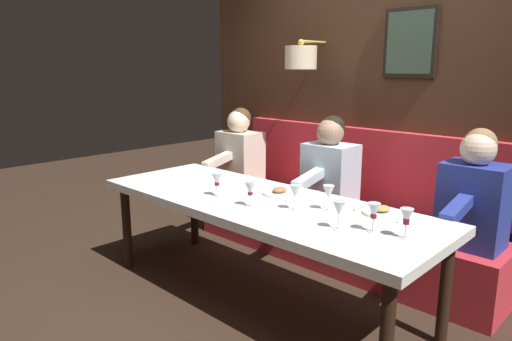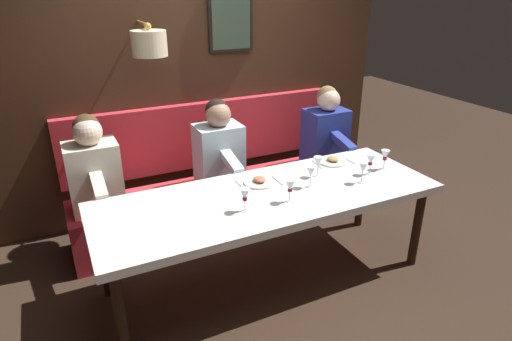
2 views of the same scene
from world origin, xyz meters
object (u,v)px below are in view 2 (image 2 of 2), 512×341
at_px(diner_middle, 93,167).
at_px(wine_glass_4, 385,156).
at_px(wine_glass_3, 245,195).
at_px(diner_nearest, 326,129).
at_px(wine_glass_5, 311,172).
at_px(wine_glass_2, 318,162).
at_px(dining_table, 269,201).
at_px(diner_near, 219,147).
at_px(wine_glass_0, 371,160).
at_px(wine_glass_6, 363,168).
at_px(wine_glass_1, 290,186).

distance_m(diner_middle, wine_glass_4, 2.33).
xyz_separation_m(wine_glass_3, wine_glass_4, (0.15, -1.32, -0.00)).
bearing_deg(diner_nearest, wine_glass_5, 140.03).
distance_m(wine_glass_2, wine_glass_5, 0.21).
bearing_deg(diner_middle, dining_table, -128.79).
height_order(diner_nearest, wine_glass_3, diner_nearest).
bearing_deg(diner_near, diner_middle, 90.00).
bearing_deg(wine_glass_0, wine_glass_3, 95.77).
bearing_deg(wine_glass_3, wine_glass_6, -89.11).
distance_m(diner_near, wine_glass_5, 0.98).
relative_size(wine_glass_2, wine_glass_4, 1.00).
bearing_deg(wine_glass_5, wine_glass_3, 101.85).
distance_m(wine_glass_2, wine_glass_4, 0.58).
xyz_separation_m(diner_middle, wine_glass_1, (-1.05, -1.17, 0.04)).
distance_m(diner_middle, wine_glass_3, 1.33).
distance_m(diner_middle, wine_glass_0, 2.18).
bearing_deg(wine_glass_3, diner_near, -12.14).
bearing_deg(wine_glass_3, diner_nearest, -52.67).
relative_size(wine_glass_0, wine_glass_6, 1.00).
xyz_separation_m(diner_nearest, diner_middle, (0.00, 2.19, 0.00)).
height_order(diner_middle, wine_glass_6, diner_middle).
bearing_deg(wine_glass_2, wine_glass_3, 109.29).
relative_size(wine_glass_3, wine_glass_4, 1.00).
relative_size(diner_nearest, wine_glass_0, 4.82).
distance_m(diner_middle, wine_glass_1, 1.57).
xyz_separation_m(wine_glass_2, wine_glass_6, (-0.25, -0.24, 0.00)).
relative_size(diner_nearest, wine_glass_6, 4.82).
bearing_deg(diner_middle, wine_glass_0, -114.89).
distance_m(diner_near, wine_glass_3, 1.06).
xyz_separation_m(diner_middle, wine_glass_6, (-1.02, -1.82, 0.04)).
bearing_deg(dining_table, wine_glass_5, -94.76).
height_order(wine_glass_0, wine_glass_3, same).
height_order(wine_glass_2, wine_glass_3, same).
bearing_deg(wine_glass_5, dining_table, 85.24).
bearing_deg(wine_glass_6, diner_nearest, -19.86).
xyz_separation_m(dining_table, wine_glass_2, (0.11, -0.48, 0.18)).
relative_size(wine_glass_4, wine_glass_6, 1.00).
height_order(diner_near, diner_middle, same).
relative_size(diner_near, wine_glass_4, 4.82).
bearing_deg(wine_glass_5, diner_near, 22.20).
distance_m(dining_table, wine_glass_1, 0.25).
relative_size(wine_glass_1, wine_glass_3, 1.00).
xyz_separation_m(wine_glass_2, wine_glass_3, (-0.26, 0.75, -0.00)).
bearing_deg(wine_glass_4, wine_glass_2, 78.46).
xyz_separation_m(dining_table, wine_glass_3, (-0.15, 0.26, 0.18)).
bearing_deg(wine_glass_6, diner_near, 36.93).
relative_size(diner_nearest, diner_middle, 1.00).
bearing_deg(dining_table, wine_glass_3, 120.06).
height_order(dining_table, diner_near, diner_near).
relative_size(dining_table, diner_middle, 3.18).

